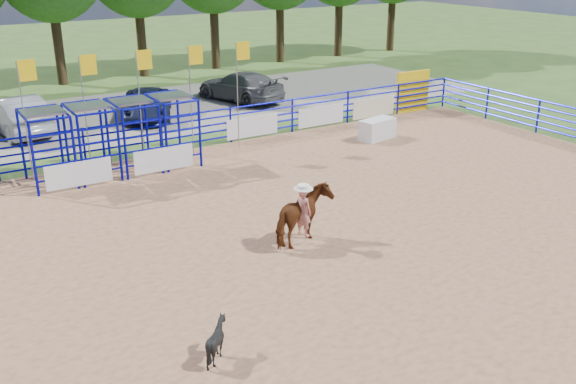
% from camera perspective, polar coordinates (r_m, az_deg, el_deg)
% --- Properties ---
extents(ground, '(120.00, 120.00, 0.00)m').
position_cam_1_polar(ground, '(17.36, 1.08, -5.17)').
color(ground, '#415F26').
rests_on(ground, ground).
extents(arena_dirt, '(30.00, 20.00, 0.02)m').
position_cam_1_polar(arena_dirt, '(17.35, 1.08, -5.14)').
color(arena_dirt, '#9F714F').
rests_on(arena_dirt, ground).
extents(gravel_strip, '(40.00, 10.00, 0.01)m').
position_cam_1_polar(gravel_strip, '(32.17, -15.60, 6.50)').
color(gravel_strip, gray).
rests_on(gravel_strip, ground).
extents(announcer_table, '(1.72, 1.05, 0.86)m').
position_cam_1_polar(announcer_table, '(27.37, 7.94, 5.56)').
color(announcer_table, silver).
rests_on(announcer_table, arena_dirt).
extents(horse_and_rider, '(2.07, 1.53, 2.40)m').
position_cam_1_polar(horse_and_rider, '(17.33, 1.35, -1.93)').
color(horse_and_rider, '#5C2C12').
rests_on(horse_and_rider, arena_dirt).
extents(calf, '(0.77, 0.69, 0.83)m').
position_cam_1_polar(calf, '(12.98, -6.36, -12.97)').
color(calf, black).
rests_on(calf, arena_dirt).
extents(car_b, '(2.36, 5.20, 1.65)m').
position_cam_1_polar(car_b, '(30.28, -22.97, 6.35)').
color(car_b, gray).
rests_on(car_b, gravel_strip).
extents(car_c, '(3.83, 5.21, 1.32)m').
position_cam_1_polar(car_c, '(31.30, -12.43, 7.64)').
color(car_c, '#141B34').
rests_on(car_c, gravel_strip).
extents(car_d, '(3.52, 5.59, 1.51)m').
position_cam_1_polar(car_d, '(34.23, -4.26, 9.37)').
color(car_d, '#515154').
rests_on(car_d, gravel_strip).
extents(perimeter_fence, '(30.10, 20.10, 1.50)m').
position_cam_1_polar(perimeter_fence, '(17.04, 1.10, -2.90)').
color(perimeter_fence, '#07089F').
rests_on(perimeter_fence, ground).
extents(chute_assembly, '(19.32, 2.41, 4.20)m').
position_cam_1_polar(chute_assembly, '(23.76, -14.50, 4.73)').
color(chute_assembly, '#07089F').
rests_on(chute_assembly, ground).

